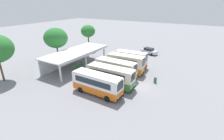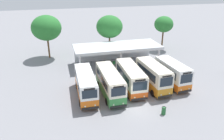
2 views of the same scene
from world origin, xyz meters
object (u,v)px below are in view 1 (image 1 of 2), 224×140
city_bus_fourth_amber (126,63)px  waiting_chair_end_by_column (73,68)px  city_bus_middle_cream (116,69)px  city_bus_fifth_blue (131,59)px  waiting_chair_middle_seat (78,66)px  city_bus_nearest_orange (97,83)px  waiting_chair_fifth_seat (82,64)px  litter_bin_apron (155,80)px  city_bus_second_in_row (110,76)px  waiting_chair_second_from_end (76,67)px  waiting_chair_fourth_seat (80,65)px  parked_car_flank (149,51)px

city_bus_fourth_amber → waiting_chair_end_by_column: city_bus_fourth_amber is taller
city_bus_middle_cream → city_bus_fifth_blue: city_bus_fifth_blue is taller
waiting_chair_middle_seat → city_bus_nearest_orange: bearing=-124.1°
city_bus_nearest_orange → city_bus_fifth_blue: (12.36, 0.22, 0.09)m
city_bus_nearest_orange → waiting_chair_fifth_seat: city_bus_nearest_orange is taller
waiting_chair_middle_seat → litter_bin_apron: 15.72m
city_bus_fourth_amber → waiting_chair_middle_seat: (-2.96, 9.38, -1.41)m
city_bus_nearest_orange → city_bus_second_in_row: bearing=-7.7°
waiting_chair_second_from_end → waiting_chair_fifth_seat: 2.10m
waiting_chair_end_by_column → waiting_chair_second_from_end: 0.70m
city_bus_second_in_row → litter_bin_apron: bearing=-51.1°
city_bus_second_in_row → waiting_chair_end_by_column: size_ratio=9.24×
waiting_chair_second_from_end → city_bus_middle_cream: bearing=-86.3°
litter_bin_apron → waiting_chair_fourth_seat: bearing=93.2°
city_bus_nearest_orange → waiting_chair_middle_seat: (6.30, 9.30, -1.24)m
city_bus_second_in_row → waiting_chair_middle_seat: city_bus_second_in_row is taller
city_bus_nearest_orange → city_bus_second_in_row: size_ratio=0.99×
city_bus_fourth_amber → waiting_chair_second_from_end: bearing=111.5°
waiting_chair_middle_seat → city_bus_fifth_blue: bearing=-56.3°
waiting_chair_end_by_column → waiting_chair_middle_seat: 1.40m
city_bus_second_in_row → waiting_chair_second_from_end: 10.05m
city_bus_fifth_blue → waiting_chair_fourth_seat: city_bus_fifth_blue is taller
city_bus_nearest_orange → waiting_chair_fifth_seat: bearing=50.4°
city_bus_nearest_orange → waiting_chair_fourth_seat: bearing=52.8°
waiting_chair_fifth_seat → litter_bin_apron: bearing=-89.4°
city_bus_fourth_amber → parked_car_flank: (14.29, 0.07, -1.11)m
waiting_chair_second_from_end → city_bus_second_in_row: bearing=-104.6°
city_bus_middle_cream → city_bus_fourth_amber: (3.09, -0.44, 0.11)m
city_bus_middle_cream → waiting_chair_fourth_seat: 9.01m
waiting_chair_end_by_column → parked_car_flank: bearing=-26.5°
parked_car_flank → waiting_chair_fifth_seat: bearing=149.5°
waiting_chair_end_by_column → waiting_chair_second_from_end: size_ratio=1.00×
city_bus_nearest_orange → waiting_chair_fourth_seat: 11.66m
city_bus_middle_cream → waiting_chair_fourth_seat: bearing=84.7°
city_bus_middle_cream → litter_bin_apron: (1.70, -6.71, -1.37)m
city_bus_middle_cream → waiting_chair_middle_seat: (0.13, 8.94, -1.30)m
city_bus_second_in_row → waiting_chair_end_by_column: 9.94m
city_bus_second_in_row → waiting_chair_fourth_seat: size_ratio=9.24×
city_bus_second_in_row → waiting_chair_fifth_seat: bearing=64.6°
parked_car_flank → waiting_chair_end_by_column: parked_car_flank is taller
city_bus_fourth_amber → waiting_chair_fifth_seat: 9.63m
waiting_chair_fourth_seat → waiting_chair_fifth_seat: size_ratio=1.00×
city_bus_fifth_blue → litter_bin_apron: size_ratio=7.42×
city_bus_fourth_amber → waiting_chair_end_by_column: (-4.36, 9.35, -1.41)m
city_bus_nearest_orange → litter_bin_apron: 10.20m
city_bus_middle_cream → parked_car_flank: (17.38, -0.38, -1.00)m
city_bus_nearest_orange → waiting_chair_fourth_seat: size_ratio=9.13×
city_bus_fourth_amber → waiting_chair_second_from_end: 10.11m
waiting_chair_middle_seat → litter_bin_apron: litter_bin_apron is taller
waiting_chair_middle_seat → waiting_chair_fifth_seat: (1.40, 0.01, 0.00)m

